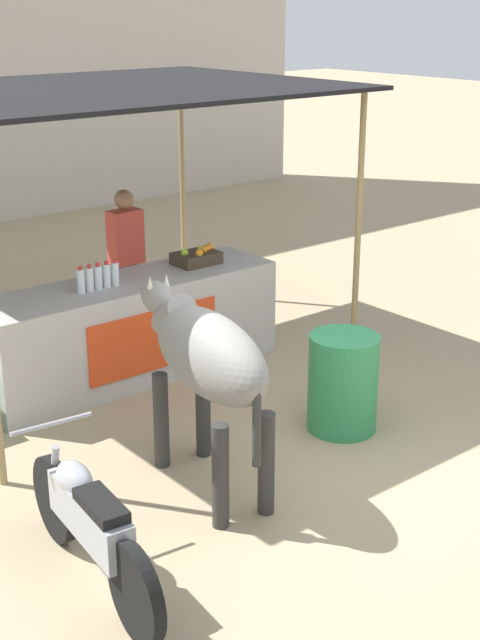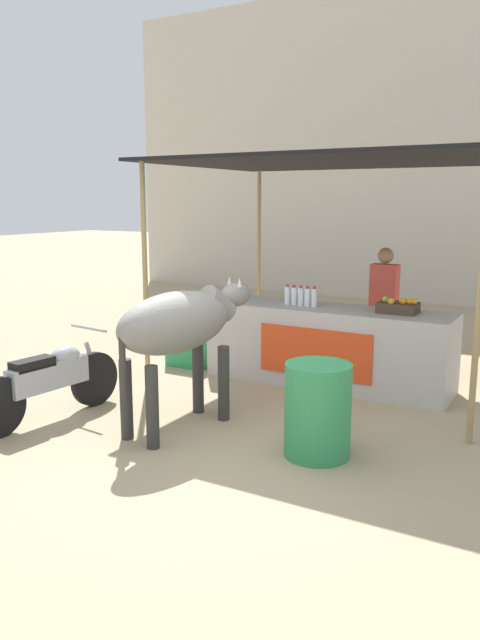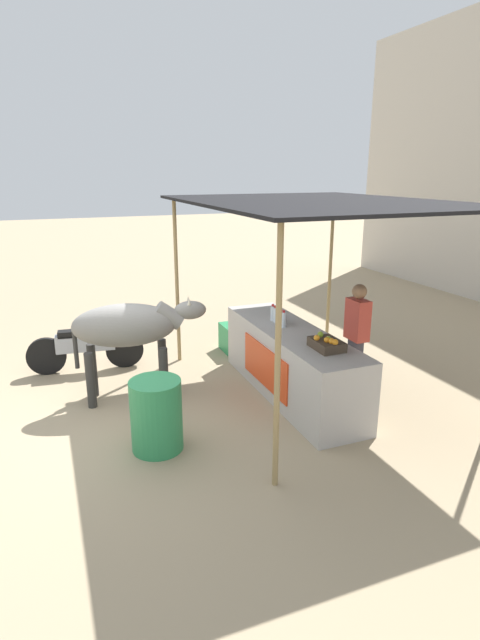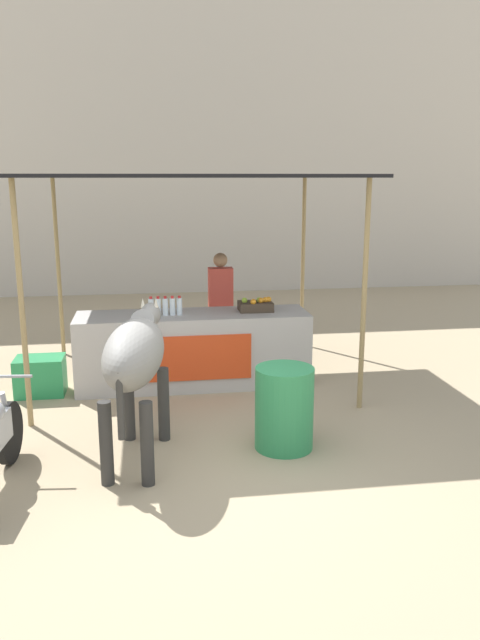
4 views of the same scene
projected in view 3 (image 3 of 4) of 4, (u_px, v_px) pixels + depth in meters
The scene contains 10 objects.
ground_plane at pixel (138, 420), 6.44m from camera, with size 60.00×60.00×0.00m, color tan.
stall_counter at pixel (291, 363), 7.07m from camera, with size 3.00×0.82×0.96m.
stall_awning at pixel (316, 209), 6.56m from camera, with size 4.20×3.20×2.72m.
water_bottle_row at pixel (278, 316), 7.19m from camera, with size 0.43×0.07×0.25m.
fruit_crate at pixel (327, 344), 6.18m from camera, with size 0.44×0.32×0.18m.
vendor_behind_counter at pixel (356, 341), 6.82m from camera, with size 0.34×0.22×1.65m.
cooler_box at pixel (236, 338), 8.83m from camera, with size 0.60×0.44×0.48m, color #268C4C.
water_barrel at pixel (156, 415), 5.67m from camera, with size 0.59×0.59×0.84m, color #2D8C51.
cow at pixel (130, 328), 6.78m from camera, with size 0.76×1.85×1.44m.
motorcycle_parked at pixel (87, 345), 7.93m from camera, with size 0.55×1.80×0.90m.
Camera 3 is at (5.87, -0.89, 3.09)m, focal length 28.00 mm.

